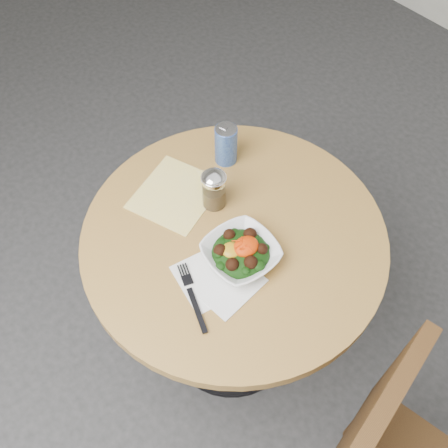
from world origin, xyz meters
The scene contains 8 objects.
ground centered at (0.00, 0.00, 0.00)m, with size 6.00×6.00×0.00m, color #2C2D2F.
table centered at (0.00, 0.00, 0.55)m, with size 0.90×0.90×0.75m.
cloth_napkin centered at (-0.05, 0.23, 0.75)m, with size 0.24×0.22×0.00m, color yellow.
paper_napkins centered at (-0.14, -0.09, 0.75)m, with size 0.22×0.23×0.00m.
salad_bowl centered at (-0.04, -0.08, 0.78)m, with size 0.21×0.21×0.08m.
fork centered at (-0.22, -0.09, 0.76)m, with size 0.10×0.21×0.00m.
spice_shaker centered at (0.02, 0.12, 0.82)m, with size 0.07×0.07×0.13m.
beverage_can centered at (0.17, 0.24, 0.82)m, with size 0.07×0.07×0.14m.
Camera 1 is at (-0.55, -0.62, 1.96)m, focal length 40.00 mm.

